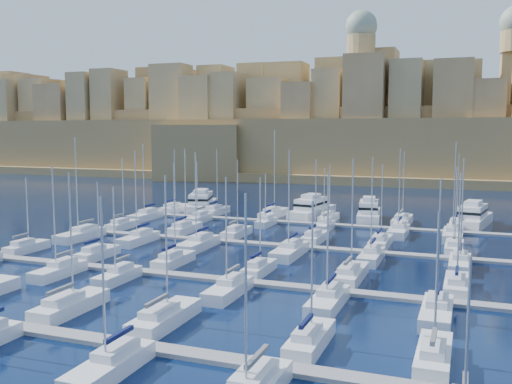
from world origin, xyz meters
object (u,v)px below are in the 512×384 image
at_px(sailboat_4, 310,340).
at_px(motor_yacht_d, 473,217).
at_px(motor_yacht_a, 201,203).
at_px(motor_yacht_c, 369,212).
at_px(motor_yacht_b, 312,209).
at_px(sailboat_2, 70,306).

relative_size(sailboat_4, motor_yacht_d, 0.79).
relative_size(motor_yacht_a, motor_yacht_d, 1.08).
xyz_separation_m(sailboat_4, motor_yacht_a, (-44.57, 70.49, 1.00)).
bearing_deg(motor_yacht_d, motor_yacht_c, -177.89).
bearing_deg(sailboat_4, motor_yacht_a, 122.31).
distance_m(motor_yacht_b, motor_yacht_d, 31.66).
xyz_separation_m(sailboat_2, motor_yacht_c, (18.37, 68.71, 0.98)).
xyz_separation_m(sailboat_4, motor_yacht_d, (13.01, 69.95, 1.00)).
height_order(motor_yacht_a, motor_yacht_b, same).
bearing_deg(sailboat_2, motor_yacht_b, 84.79).
xyz_separation_m(sailboat_2, motor_yacht_b, (6.33, 69.46, 0.98)).
distance_m(sailboat_2, motor_yacht_d, 79.15).
height_order(sailboat_2, motor_yacht_d, sailboat_2).
bearing_deg(motor_yacht_b, sailboat_4, -75.08).
bearing_deg(motor_yacht_c, motor_yacht_a, 178.09).
relative_size(sailboat_2, motor_yacht_c, 0.99).
xyz_separation_m(motor_yacht_a, motor_yacht_b, (25.93, -0.51, 0.00)).
bearing_deg(motor_yacht_b, motor_yacht_c, -3.57).
distance_m(motor_yacht_a, motor_yacht_d, 57.59).
height_order(sailboat_4, motor_yacht_d, sailboat_4).
height_order(sailboat_2, motor_yacht_a, sailboat_2).
distance_m(sailboat_4, motor_yacht_a, 83.41).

